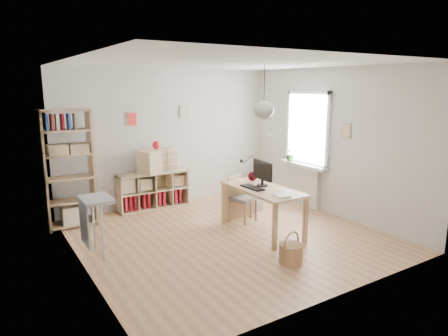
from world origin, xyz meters
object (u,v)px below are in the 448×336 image
desk (262,193)px  monitor (262,172)px  storage_chest (245,202)px  drawer_chest (157,161)px  chair (240,196)px  tall_bookshelf (68,164)px  cube_shelf (151,193)px

desk → monitor: monitor is taller
storage_chest → drawer_chest: (-1.30, 1.12, 0.76)m
chair → storage_chest: bearing=26.2°
desk → storage_chest: bearing=68.9°
tall_bookshelf → storage_chest: bearing=-16.3°
desk → monitor: bearing=53.2°
drawer_chest → storage_chest: bearing=-65.0°
chair → monitor: (0.07, -0.54, 0.52)m
monitor → drawer_chest: bearing=117.2°
chair → monitor: size_ratio=1.70×
desk → drawer_chest: bearing=112.1°
storage_chest → drawer_chest: drawer_chest is taller
storage_chest → monitor: (-0.33, -0.95, 0.80)m
desk → storage_chest: 1.24m
tall_bookshelf → monitor: (2.67, -1.83, -0.10)m
drawer_chest → monitor: bearing=-89.1°
storage_chest → drawer_chest: bearing=124.5°
tall_bookshelf → drawer_chest: bearing=8.1°
chair → drawer_chest: bearing=100.4°
chair → storage_chest: (0.39, 0.41, -0.28)m
storage_chest → monitor: 1.29m
tall_bookshelf → chair: (2.61, -1.29, -0.62)m
tall_bookshelf → drawer_chest: tall_bookshelf is taller
tall_bookshelf → storage_chest: size_ratio=2.77×
desk → tall_bookshelf: 3.27m
cube_shelf → storage_chest: size_ratio=1.94×
desk → tall_bookshelf: tall_bookshelf is taller
chair → storage_chest: chair is taller
desk → drawer_chest: 2.38m
drawer_chest → tall_bookshelf: bearing=163.7°
cube_shelf → drawer_chest: size_ratio=1.81×
tall_bookshelf → desk: bearing=-37.0°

